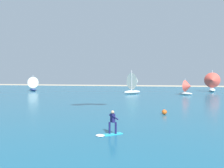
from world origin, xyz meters
name	(u,v)px	position (x,y,z in m)	size (l,w,h in m)	color
ocean	(141,96)	(0.00, 50.02, 0.05)	(160.00, 90.00, 0.10)	#1E607F
kitesurfer	(110,126)	(0.51, 17.50, 0.70)	(1.87, 1.67, 1.67)	#26B2CC
sailboat_center_horizon	(188,87)	(9.50, 54.38, 1.73)	(3.21, 2.91, 3.57)	silver
sailboat_far_right	(212,82)	(16.78, 66.11, 2.65)	(4.26, 4.92, 5.58)	white
sailboat_far_left	(32,84)	(-30.66, 60.38, 2.07)	(3.86, 3.72, 4.31)	navy
sailboat_near_shore	(134,83)	(-2.03, 55.46, 2.55)	(4.70, 4.73, 5.34)	silver
marker_buoy	(164,112)	(4.29, 27.03, 0.37)	(0.53, 0.53, 0.53)	#E55919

